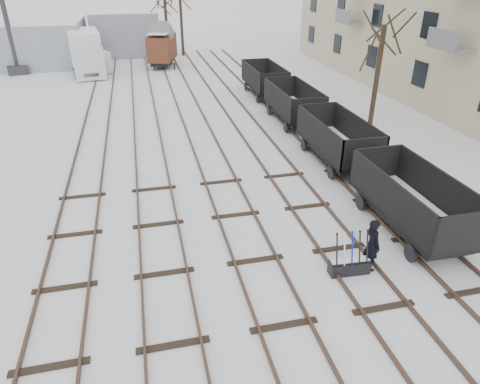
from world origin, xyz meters
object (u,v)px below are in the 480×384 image
object	(u,v)px
panel_van	(93,60)
crane	(14,47)
lorry	(86,52)
ground_frame	(349,266)
box_van_wagon	(162,47)
worker	(372,245)
freight_wagon_a	(410,209)

from	to	relation	value
panel_van	crane	bearing A→B (deg)	150.10
lorry	crane	xyz separation A→B (m)	(-6.20, 1.20, 0.43)
ground_frame	box_van_wagon	xyz separation A→B (m)	(-3.40, 33.33, 1.61)
box_van_wagon	worker	bearing A→B (deg)	-66.50
ground_frame	lorry	distance (m)	34.03
box_van_wagon	crane	xyz separation A→B (m)	(-13.10, 0.27, 0.40)
freight_wagon_a	lorry	bearing A→B (deg)	113.94
lorry	crane	distance (m)	6.33
panel_van	lorry	bearing A→B (deg)	-162.44
ground_frame	crane	size ratio (longest dim) A/B	0.17
box_van_wagon	crane	bearing A→B (deg)	-164.81
freight_wagon_a	panel_van	xyz separation A→B (m)	(-13.07, 30.95, 0.15)
box_van_wagon	panel_van	world-z (taller)	box_van_wagon
freight_wagon_a	lorry	distance (m)	33.42
crane	panel_van	bearing A→B (deg)	-19.86
lorry	crane	world-z (taller)	crane
ground_frame	panel_van	world-z (taller)	panel_van
ground_frame	lorry	size ratio (longest dim) A/B	0.18
ground_frame	panel_van	size ratio (longest dim) A/B	0.31
worker	lorry	xyz separation A→B (m)	(-11.04, 32.30, 0.96)
worker	crane	distance (m)	37.71
freight_wagon_a	crane	distance (m)	37.40
lorry	panel_van	size ratio (longest dim) A/B	1.72
worker	panel_van	world-z (taller)	panel_van
freight_wagon_a	crane	bearing A→B (deg)	121.90
ground_frame	worker	xyz separation A→B (m)	(0.75, 0.10, 0.62)
worker	freight_wagon_a	size ratio (longest dim) A/B	0.33
worker	freight_wagon_a	xyz separation A→B (m)	(2.51, 1.77, -0.05)
worker	crane	size ratio (longest dim) A/B	0.21
ground_frame	box_van_wagon	bearing A→B (deg)	98.50
ground_frame	panel_van	xyz separation A→B (m)	(-9.81, 32.82, 0.72)
freight_wagon_a	crane	xyz separation A→B (m)	(-19.75, 31.73, 1.44)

